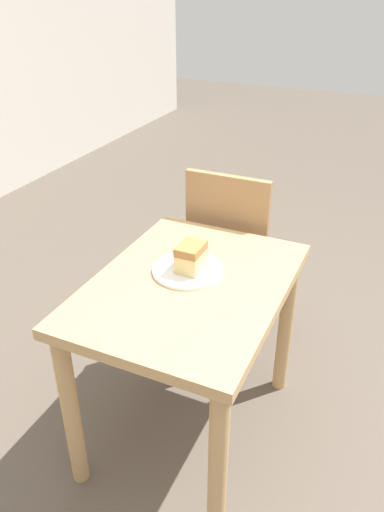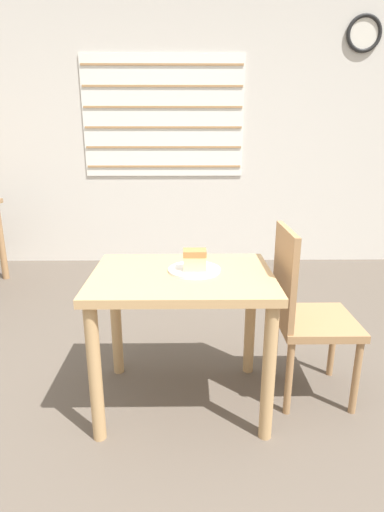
% 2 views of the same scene
% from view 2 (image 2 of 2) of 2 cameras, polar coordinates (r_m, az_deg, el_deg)
% --- Properties ---
extents(ground_plane, '(14.00, 14.00, 0.00)m').
position_cam_2_polar(ground_plane, '(1.84, -6.32, -30.37)').
color(ground_plane, brown).
extents(wall_back, '(10.00, 0.10, 2.80)m').
position_cam_2_polar(wall_back, '(4.27, -2.90, 17.79)').
color(wall_back, beige).
rests_on(wall_back, ground_plane).
extents(dining_table_near, '(0.87, 0.64, 0.71)m').
position_cam_2_polar(dining_table_near, '(1.95, -1.39, -6.03)').
color(dining_table_near, tan).
rests_on(dining_table_near, ground_plane).
extents(chair_near_window, '(0.39, 0.39, 0.91)m').
position_cam_2_polar(chair_near_window, '(2.13, 15.66, -7.45)').
color(chair_near_window, '#9E754C').
rests_on(chair_near_window, ground_plane).
extents(plate, '(0.25, 0.25, 0.01)m').
position_cam_2_polar(plate, '(1.94, 0.34, -1.98)').
color(plate, white).
rests_on(plate, dining_table_near).
extents(cake_slice, '(0.11, 0.08, 0.10)m').
position_cam_2_polar(cake_slice, '(1.91, 0.39, -0.51)').
color(cake_slice, '#E0C67F').
rests_on(cake_slice, plate).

